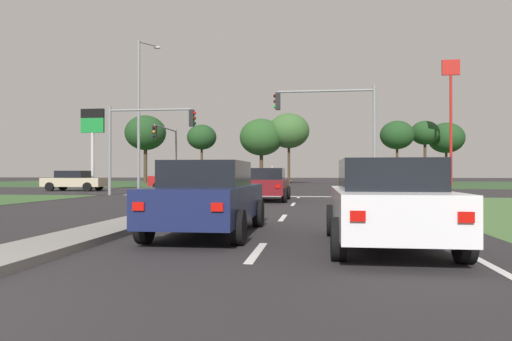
{
  "coord_description": "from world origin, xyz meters",
  "views": [
    {
      "loc": [
        4.46,
        -3.12,
        1.29
      ],
      "look_at": [
        0.13,
        30.73,
        1.48
      ],
      "focal_mm": 33.31,
      "sensor_mm": 36.0,
      "label": 1
    }
  ],
  "objects_px": {
    "treeline_near": "(145,133)",
    "treeline_second": "(202,137)",
    "treeline_fifth": "(397,135)",
    "treeline_sixth": "(425,133)",
    "traffic_signal_near_right": "(338,120)",
    "traffic_signal_far_left": "(168,144)",
    "car_white_third": "(387,202)",
    "treeline_third": "(261,137)",
    "car_red_fourth": "(178,179)",
    "treeline_fourth": "(289,131)",
    "car_grey_near": "(262,177)",
    "street_lamp_second": "(140,109)",
    "fuel_price_totem": "(93,131)",
    "car_maroon_second": "(267,184)",
    "treeline_seventh": "(446,138)",
    "car_navy_fifth": "(209,197)",
    "traffic_signal_near_left": "(143,133)",
    "pedestrian_at_median": "(272,174)",
    "fastfood_pole_sign": "(451,95)",
    "car_beige_sixth": "(74,181)"
  },
  "relations": [
    {
      "from": "car_navy_fifth",
      "to": "treeline_third",
      "type": "relative_size",
      "value": 0.58
    },
    {
      "from": "treeline_second",
      "to": "treeline_fourth",
      "type": "xyz_separation_m",
      "value": [
        11.2,
        -1.08,
        0.6
      ]
    },
    {
      "from": "car_grey_near",
      "to": "traffic_signal_near_left",
      "type": "height_order",
      "value": "traffic_signal_near_left"
    },
    {
      "from": "treeline_fifth",
      "to": "car_maroon_second",
      "type": "bearing_deg",
      "value": -108.18
    },
    {
      "from": "traffic_signal_near_left",
      "to": "treeline_second",
      "type": "xyz_separation_m",
      "value": [
        -4.53,
        32.7,
        2.21
      ]
    },
    {
      "from": "car_grey_near",
      "to": "treeline_second",
      "type": "bearing_deg",
      "value": -2.43
    },
    {
      "from": "fuel_price_totem",
      "to": "treeline_near",
      "type": "xyz_separation_m",
      "value": [
        -6.14,
        27.58,
        2.2
      ]
    },
    {
      "from": "traffic_signal_far_left",
      "to": "treeline_near",
      "type": "bearing_deg",
      "value": 114.34
    },
    {
      "from": "car_red_fourth",
      "to": "treeline_fourth",
      "type": "height_order",
      "value": "treeline_fourth"
    },
    {
      "from": "car_navy_fifth",
      "to": "treeline_sixth",
      "type": "xyz_separation_m",
      "value": [
        15.41,
        50.37,
        5.38
      ]
    },
    {
      "from": "car_grey_near",
      "to": "traffic_signal_near_right",
      "type": "bearing_deg",
      "value": 103.75
    },
    {
      "from": "treeline_sixth",
      "to": "treeline_seventh",
      "type": "distance_m",
      "value": 3.77
    },
    {
      "from": "treeline_second",
      "to": "treeline_seventh",
      "type": "height_order",
      "value": "treeline_seventh"
    },
    {
      "from": "treeline_fifth",
      "to": "treeline_sixth",
      "type": "bearing_deg",
      "value": 34.63
    },
    {
      "from": "treeline_second",
      "to": "treeline_fifth",
      "type": "relative_size",
      "value": 1.0
    },
    {
      "from": "treeline_near",
      "to": "treeline_fifth",
      "type": "relative_size",
      "value": 1.21
    },
    {
      "from": "car_maroon_second",
      "to": "treeline_near",
      "type": "bearing_deg",
      "value": 117.54
    },
    {
      "from": "car_maroon_second",
      "to": "traffic_signal_near_left",
      "type": "xyz_separation_m",
      "value": [
        -7.76,
        4.59,
        2.87
      ]
    },
    {
      "from": "treeline_near",
      "to": "treeline_second",
      "type": "xyz_separation_m",
      "value": [
        8.31,
        -2.22,
        -0.83
      ]
    },
    {
      "from": "pedestrian_at_median",
      "to": "treeline_second",
      "type": "xyz_separation_m",
      "value": [
        -10.3,
        13.38,
        4.61
      ]
    },
    {
      "from": "car_maroon_second",
      "to": "traffic_signal_near_right",
      "type": "bearing_deg",
      "value": 53.19
    },
    {
      "from": "street_lamp_second",
      "to": "fuel_price_totem",
      "type": "relative_size",
      "value": 1.75
    },
    {
      "from": "traffic_signal_near_right",
      "to": "traffic_signal_far_left",
      "type": "xyz_separation_m",
      "value": [
        -13.21,
        10.96,
        -0.6
      ]
    },
    {
      "from": "car_maroon_second",
      "to": "car_white_third",
      "type": "distance_m",
      "value": 13.94
    },
    {
      "from": "traffic_signal_near_right",
      "to": "treeline_third",
      "type": "height_order",
      "value": "treeline_third"
    },
    {
      "from": "car_grey_near",
      "to": "car_maroon_second",
      "type": "xyz_separation_m",
      "value": [
        4.48,
        -36.96,
        -0.01
      ]
    },
    {
      "from": "treeline_third",
      "to": "treeline_second",
      "type": "bearing_deg",
      "value": 167.73
    },
    {
      "from": "traffic_signal_near_left",
      "to": "car_maroon_second",
      "type": "bearing_deg",
      "value": -30.6
    },
    {
      "from": "traffic_signal_near_left",
      "to": "treeline_fifth",
      "type": "xyz_separation_m",
      "value": [
        19.47,
        31.04,
        2.12
      ]
    },
    {
      "from": "car_white_third",
      "to": "treeline_third",
      "type": "xyz_separation_m",
      "value": [
        -7.91,
        49.07,
        4.88
      ]
    },
    {
      "from": "car_white_third",
      "to": "pedestrian_at_median",
      "type": "distance_m",
      "value": 37.81
    },
    {
      "from": "treeline_seventh",
      "to": "pedestrian_at_median",
      "type": "bearing_deg",
      "value": -141.22
    },
    {
      "from": "traffic_signal_near_left",
      "to": "car_white_third",
      "type": "bearing_deg",
      "value": -58.1
    },
    {
      "from": "treeline_fourth",
      "to": "treeline_seventh",
      "type": "bearing_deg",
      "value": 11.99
    },
    {
      "from": "car_red_fourth",
      "to": "treeline_sixth",
      "type": "height_order",
      "value": "treeline_sixth"
    },
    {
      "from": "fastfood_pole_sign",
      "to": "treeline_sixth",
      "type": "height_order",
      "value": "fastfood_pole_sign"
    },
    {
      "from": "street_lamp_second",
      "to": "pedestrian_at_median",
      "type": "bearing_deg",
      "value": 58.35
    },
    {
      "from": "traffic_signal_far_left",
      "to": "treeline_seventh",
      "type": "relative_size",
      "value": 0.76
    },
    {
      "from": "treeline_near",
      "to": "treeline_sixth",
      "type": "bearing_deg",
      "value": -2.07
    },
    {
      "from": "car_grey_near",
      "to": "traffic_signal_far_left",
      "type": "bearing_deg",
      "value": 76.12
    },
    {
      "from": "treeline_fifth",
      "to": "car_grey_near",
      "type": "bearing_deg",
      "value": 175.31
    },
    {
      "from": "fuel_price_totem",
      "to": "treeline_sixth",
      "type": "xyz_separation_m",
      "value": [
        29.92,
        26.28,
        1.68
      ]
    },
    {
      "from": "treeline_third",
      "to": "car_red_fourth",
      "type": "bearing_deg",
      "value": -98.74
    },
    {
      "from": "car_beige_sixth",
      "to": "treeline_seventh",
      "type": "bearing_deg",
      "value": 131.65
    },
    {
      "from": "treeline_fourth",
      "to": "treeline_sixth",
      "type": "bearing_deg",
      "value": 6.9
    },
    {
      "from": "car_white_third",
      "to": "traffic_signal_near_right",
      "type": "bearing_deg",
      "value": 90.18
    },
    {
      "from": "car_navy_fifth",
      "to": "treeline_fifth",
      "type": "xyz_separation_m",
      "value": [
        11.67,
        47.78,
        4.98
      ]
    },
    {
      "from": "traffic_signal_near_left",
      "to": "treeline_fifth",
      "type": "height_order",
      "value": "treeline_fifth"
    },
    {
      "from": "car_maroon_second",
      "to": "pedestrian_at_median",
      "type": "height_order",
      "value": "pedestrian_at_median"
    },
    {
      "from": "treeline_fourth",
      "to": "treeline_seventh",
      "type": "relative_size",
      "value": 1.13
    }
  ]
}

